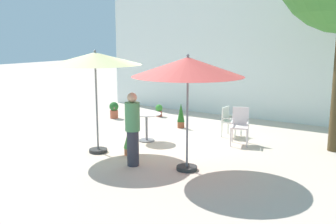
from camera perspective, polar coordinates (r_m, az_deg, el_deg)
name	(u,v)px	position (r m, az deg, el deg)	size (l,w,h in m)	color
ground_plane	(165,142)	(10.60, -0.47, -4.30)	(60.00, 60.00, 0.00)	beige
villa_facade	(234,55)	(14.08, 9.46, 8.17)	(10.41, 0.30, 4.30)	white
patio_umbrella_0	(95,60)	(9.44, -10.48, 7.43)	(2.19, 2.19, 2.47)	#2D2D2D
patio_umbrella_1	(188,68)	(8.00, 2.87, 6.41)	(2.29, 2.29, 2.43)	#2D2D2D
cafe_table_0	(147,122)	(10.57, -3.12, -1.40)	(0.78, 0.78, 0.76)	silver
patio_chair_0	(240,123)	(10.44, 10.35, -1.61)	(0.58, 0.61, 0.96)	silver
patio_chair_1	(229,119)	(11.21, 8.85, -1.03)	(0.44, 0.49, 0.83)	white
potted_plant_0	(159,110)	(13.86, -1.31, 0.27)	(0.25, 0.25, 0.43)	#9A4737
potted_plant_1	(130,139)	(9.43, -5.46, -3.84)	(0.33, 0.33, 0.77)	#AE613E
potted_plant_2	(181,115)	(12.11, 1.88, -0.47)	(0.22, 0.22, 0.78)	brown
potted_plant_3	(114,110)	(13.67, -7.80, 0.35)	(0.31, 0.31, 0.57)	#BB593D
standing_person	(133,129)	(8.52, -5.13, -2.41)	(0.41, 0.41, 1.61)	#33333D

